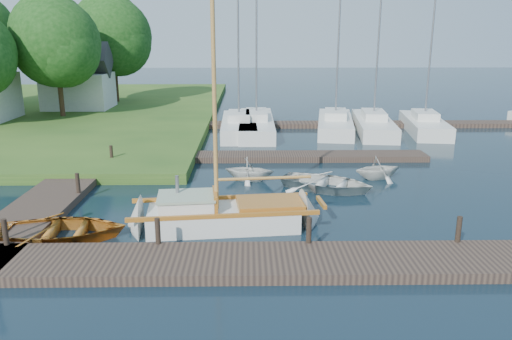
{
  "coord_description": "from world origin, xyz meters",
  "views": [
    {
      "loc": [
        -0.3,
        -18.83,
        6.35
      ],
      "look_at": [
        0.0,
        0.0,
        1.2
      ],
      "focal_mm": 35.0,
      "sensor_mm": 36.0,
      "label": 1
    }
  ],
  "objects_px": {
    "mooring_post_1": "(158,231)",
    "tree_3": "(56,42)",
    "tender_b": "(249,168)",
    "mooring_post_0": "(5,232)",
    "mooring_post_2": "(309,230)",
    "sailboat": "(228,217)",
    "tender_c": "(327,181)",
    "marina_boat_0": "(239,124)",
    "mooring_post_3": "(459,229)",
    "mooring_post_5": "(111,154)",
    "tree_7": "(113,36)",
    "marina_boat_1": "(256,123)",
    "marina_boat_3": "(373,123)",
    "marina_boat_4": "(424,124)",
    "marina_boat_2": "(335,122)",
    "house_c": "(78,82)",
    "mooring_post_4": "(78,183)",
    "dinghy": "(58,227)",
    "tender_d": "(378,166)"
  },
  "relations": [
    {
      "from": "mooring_post_5",
      "to": "tree_3",
      "type": "relative_size",
      "value": 0.09
    },
    {
      "from": "marina_boat_1",
      "to": "house_c",
      "type": "distance_m",
      "value": 16.37
    },
    {
      "from": "mooring_post_5",
      "to": "tender_d",
      "type": "bearing_deg",
      "value": -9.89
    },
    {
      "from": "marina_boat_0",
      "to": "tree_7",
      "type": "bearing_deg",
      "value": 41.04
    },
    {
      "from": "marina_boat_0",
      "to": "mooring_post_3",
      "type": "bearing_deg",
      "value": -160.7
    },
    {
      "from": "tender_b",
      "to": "tender_d",
      "type": "bearing_deg",
      "value": -74.99
    },
    {
      "from": "mooring_post_1",
      "to": "tree_3",
      "type": "xyz_separation_m",
      "value": [
        -11.0,
        23.05,
        5.11
      ]
    },
    {
      "from": "mooring_post_4",
      "to": "dinghy",
      "type": "height_order",
      "value": "mooring_post_4"
    },
    {
      "from": "mooring_post_3",
      "to": "sailboat",
      "type": "xyz_separation_m",
      "value": [
        -7.0,
        2.07,
        -0.36
      ]
    },
    {
      "from": "mooring_post_2",
      "to": "mooring_post_4",
      "type": "bearing_deg",
      "value": 149.53
    },
    {
      "from": "mooring_post_5",
      "to": "tender_c",
      "type": "bearing_deg",
      "value": -20.88
    },
    {
      "from": "house_c",
      "to": "tree_3",
      "type": "distance_m",
      "value": 5.1
    },
    {
      "from": "mooring_post_0",
      "to": "mooring_post_2",
      "type": "xyz_separation_m",
      "value": [
        9.0,
        0.0,
        0.0
      ]
    },
    {
      "from": "mooring_post_1",
      "to": "marina_boat_3",
      "type": "xyz_separation_m",
      "value": [
        11.09,
        19.04,
        -0.11
      ]
    },
    {
      "from": "sailboat",
      "to": "tender_c",
      "type": "relative_size",
      "value": 2.54
    },
    {
      "from": "marina_boat_1",
      "to": "mooring_post_2",
      "type": "bearing_deg",
      "value": -175.86
    },
    {
      "from": "mooring_post_0",
      "to": "house_c",
      "type": "bearing_deg",
      "value": 103.54
    },
    {
      "from": "mooring_post_1",
      "to": "marina_boat_4",
      "type": "relative_size",
      "value": 0.07
    },
    {
      "from": "mooring_post_1",
      "to": "dinghy",
      "type": "xyz_separation_m",
      "value": [
        -3.34,
        1.03,
        -0.27
      ]
    },
    {
      "from": "marina_boat_3",
      "to": "dinghy",
      "type": "bearing_deg",
      "value": 148.16
    },
    {
      "from": "mooring_post_4",
      "to": "marina_boat_2",
      "type": "bearing_deg",
      "value": 48.83
    },
    {
      "from": "marina_boat_3",
      "to": "marina_boat_4",
      "type": "relative_size",
      "value": 1.21
    },
    {
      "from": "mooring_post_5",
      "to": "tree_7",
      "type": "distance_m",
      "value": 22.32
    },
    {
      "from": "mooring_post_3",
      "to": "tender_c",
      "type": "relative_size",
      "value": 0.21
    },
    {
      "from": "mooring_post_4",
      "to": "marina_boat_0",
      "type": "bearing_deg",
      "value": 66.05
    },
    {
      "from": "mooring_post_3",
      "to": "tree_3",
      "type": "relative_size",
      "value": 0.09
    },
    {
      "from": "tender_b",
      "to": "marina_boat_2",
      "type": "height_order",
      "value": "marina_boat_2"
    },
    {
      "from": "tender_b",
      "to": "marina_boat_0",
      "type": "relative_size",
      "value": 0.18
    },
    {
      "from": "marina_boat_3",
      "to": "tree_7",
      "type": "bearing_deg",
      "value": 65.99
    },
    {
      "from": "mooring_post_2",
      "to": "marina_boat_0",
      "type": "relative_size",
      "value": 0.07
    },
    {
      "from": "sailboat",
      "to": "tree_7",
      "type": "height_order",
      "value": "tree_7"
    },
    {
      "from": "tree_7",
      "to": "marina_boat_0",
      "type": "bearing_deg",
      "value": -48.02
    },
    {
      "from": "mooring_post_5",
      "to": "marina_boat_0",
      "type": "height_order",
      "value": "marina_boat_0"
    },
    {
      "from": "mooring_post_1",
      "to": "tender_b",
      "type": "bearing_deg",
      "value": 70.29
    },
    {
      "from": "mooring_post_1",
      "to": "marina_boat_4",
      "type": "xyz_separation_m",
      "value": [
        14.47,
        18.89,
        -0.13
      ]
    },
    {
      "from": "marina_boat_0",
      "to": "marina_boat_1",
      "type": "height_order",
      "value": "marina_boat_0"
    },
    {
      "from": "marina_boat_1",
      "to": "tree_3",
      "type": "xyz_separation_m",
      "value": [
        -14.25,
        3.83,
        5.25
      ]
    },
    {
      "from": "tree_3",
      "to": "mooring_post_3",
      "type": "bearing_deg",
      "value": -49.05
    },
    {
      "from": "mooring_post_1",
      "to": "marina_boat_2",
      "type": "xyz_separation_m",
      "value": [
        8.58,
        19.38,
        -0.12
      ]
    },
    {
      "from": "tender_c",
      "to": "marina_boat_4",
      "type": "xyz_separation_m",
      "value": [
        8.46,
        12.71,
        0.17
      ]
    },
    {
      "from": "mooring_post_5",
      "to": "marina_boat_1",
      "type": "xyz_separation_m",
      "value": [
        7.26,
        9.22,
        -0.14
      ]
    },
    {
      "from": "tender_c",
      "to": "tree_3",
      "type": "relative_size",
      "value": 0.44
    },
    {
      "from": "sailboat",
      "to": "house_c",
      "type": "relative_size",
      "value": 1.86
    },
    {
      "from": "mooring_post_5",
      "to": "tender_c",
      "type": "distance_m",
      "value": 10.71
    },
    {
      "from": "marina_boat_0",
      "to": "marina_boat_1",
      "type": "xyz_separation_m",
      "value": [
        1.16,
        0.5,
        -0.02
      ]
    },
    {
      "from": "mooring_post_1",
      "to": "mooring_post_3",
      "type": "relative_size",
      "value": 1.0
    },
    {
      "from": "mooring_post_1",
      "to": "mooring_post_3",
      "type": "distance_m",
      "value": 9.0
    },
    {
      "from": "marina_boat_4",
      "to": "tree_3",
      "type": "relative_size",
      "value": 1.23
    },
    {
      "from": "tender_d",
      "to": "marina_boat_4",
      "type": "bearing_deg",
      "value": -44.32
    },
    {
      "from": "mooring_post_0",
      "to": "tender_b",
      "type": "xyz_separation_m",
      "value": [
        7.24,
        7.64,
        -0.12
      ]
    }
  ]
}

